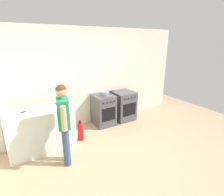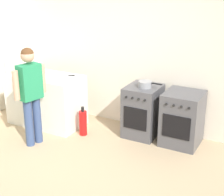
{
  "view_description": "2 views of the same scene",
  "coord_description": "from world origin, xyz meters",
  "px_view_note": "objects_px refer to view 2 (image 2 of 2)",
  "views": [
    {
      "loc": [
        -1.75,
        -2.42,
        2.24
      ],
      "look_at": [
        0.14,
        0.76,
        1.03
      ],
      "focal_mm": 28.0,
      "sensor_mm": 36.0,
      "label": 1
    },
    {
      "loc": [
        2.38,
        -3.29,
        2.55
      ],
      "look_at": [
        0.27,
        0.64,
        0.94
      ],
      "focal_mm": 55.0,
      "sensor_mm": 36.0,
      "label": 2
    }
  ],
  "objects_px": {
    "knife_bread": "(66,75)",
    "person": "(30,89)",
    "fire_extinguisher": "(83,123)",
    "knife_chef": "(38,73)",
    "oven_left": "(143,111)",
    "larder_cabinet": "(21,58)",
    "pot": "(145,84)",
    "oven_right": "(182,119)"
  },
  "relations": [
    {
      "from": "pot",
      "to": "fire_extinguisher",
      "type": "height_order",
      "value": "pot"
    },
    {
      "from": "oven_right",
      "to": "larder_cabinet",
      "type": "distance_m",
      "value": 3.37
    },
    {
      "from": "pot",
      "to": "fire_extinguisher",
      "type": "xyz_separation_m",
      "value": [
        -0.91,
        -0.44,
        -0.69
      ]
    },
    {
      "from": "knife_chef",
      "to": "larder_cabinet",
      "type": "xyz_separation_m",
      "value": [
        -0.74,
        0.42,
        0.1
      ]
    },
    {
      "from": "larder_cabinet",
      "to": "knife_chef",
      "type": "bearing_deg",
      "value": -29.42
    },
    {
      "from": "oven_right",
      "to": "knife_chef",
      "type": "xyz_separation_m",
      "value": [
        -2.58,
        -0.32,
        0.48
      ]
    },
    {
      "from": "oven_left",
      "to": "knife_bread",
      "type": "height_order",
      "value": "knife_bread"
    },
    {
      "from": "person",
      "to": "oven_right",
      "type": "bearing_deg",
      "value": 28.33
    },
    {
      "from": "knife_chef",
      "to": "larder_cabinet",
      "type": "relative_size",
      "value": 0.14
    },
    {
      "from": "oven_right",
      "to": "fire_extinguisher",
      "type": "height_order",
      "value": "oven_right"
    },
    {
      "from": "oven_left",
      "to": "knife_chef",
      "type": "bearing_deg",
      "value": -170.58
    },
    {
      "from": "knife_chef",
      "to": "pot",
      "type": "bearing_deg",
      "value": 8.19
    },
    {
      "from": "oven_right",
      "to": "knife_chef",
      "type": "relative_size",
      "value": 3.0
    },
    {
      "from": "knife_bread",
      "to": "person",
      "type": "distance_m",
      "value": 0.9
    },
    {
      "from": "knife_bread",
      "to": "person",
      "type": "xyz_separation_m",
      "value": [
        -0.01,
        -0.9,
        0.01
      ]
    },
    {
      "from": "person",
      "to": "fire_extinguisher",
      "type": "bearing_deg",
      "value": 50.81
    },
    {
      "from": "pot",
      "to": "person",
      "type": "distance_m",
      "value": 1.79
    },
    {
      "from": "oven_left",
      "to": "knife_chef",
      "type": "xyz_separation_m",
      "value": [
        -1.91,
        -0.32,
        0.48
      ]
    },
    {
      "from": "oven_left",
      "to": "knife_chef",
      "type": "height_order",
      "value": "knife_chef"
    },
    {
      "from": "oven_right",
      "to": "person",
      "type": "bearing_deg",
      "value": -151.67
    },
    {
      "from": "person",
      "to": "knife_bread",
      "type": "bearing_deg",
      "value": 89.24
    },
    {
      "from": "oven_left",
      "to": "larder_cabinet",
      "type": "xyz_separation_m",
      "value": [
        -2.65,
        0.1,
        0.57
      ]
    },
    {
      "from": "pot",
      "to": "knife_chef",
      "type": "relative_size",
      "value": 1.39
    },
    {
      "from": "oven_left",
      "to": "knife_chef",
      "type": "relative_size",
      "value": 3.0
    },
    {
      "from": "oven_right",
      "to": "larder_cabinet",
      "type": "height_order",
      "value": "larder_cabinet"
    },
    {
      "from": "knife_chef",
      "to": "knife_bread",
      "type": "height_order",
      "value": "same"
    },
    {
      "from": "oven_left",
      "to": "larder_cabinet",
      "type": "relative_size",
      "value": 0.42
    },
    {
      "from": "knife_bread",
      "to": "larder_cabinet",
      "type": "distance_m",
      "value": 1.32
    },
    {
      "from": "knife_chef",
      "to": "knife_bread",
      "type": "distance_m",
      "value": 0.54
    },
    {
      "from": "fire_extinguisher",
      "to": "person",
      "type": "bearing_deg",
      "value": -129.19
    },
    {
      "from": "knife_chef",
      "to": "oven_right",
      "type": "bearing_deg",
      "value": 6.99
    },
    {
      "from": "person",
      "to": "fire_extinguisher",
      "type": "xyz_separation_m",
      "value": [
        0.52,
        0.63,
        -0.69
      ]
    },
    {
      "from": "fire_extinguisher",
      "to": "pot",
      "type": "bearing_deg",
      "value": 25.85
    },
    {
      "from": "knife_bread",
      "to": "fire_extinguisher",
      "type": "relative_size",
      "value": 0.66
    },
    {
      "from": "person",
      "to": "larder_cabinet",
      "type": "xyz_separation_m",
      "value": [
        -1.26,
        1.21,
        0.09
      ]
    },
    {
      "from": "oven_left",
      "to": "knife_chef",
      "type": "distance_m",
      "value": 1.99
    },
    {
      "from": "knife_bread",
      "to": "larder_cabinet",
      "type": "relative_size",
      "value": 0.16
    },
    {
      "from": "pot",
      "to": "oven_right",
      "type": "bearing_deg",
      "value": 3.22
    },
    {
      "from": "oven_right",
      "to": "person",
      "type": "xyz_separation_m",
      "value": [
        -2.06,
        -1.11,
        0.49
      ]
    },
    {
      "from": "person",
      "to": "larder_cabinet",
      "type": "height_order",
      "value": "larder_cabinet"
    },
    {
      "from": "pot",
      "to": "fire_extinguisher",
      "type": "distance_m",
      "value": 1.22
    },
    {
      "from": "person",
      "to": "larder_cabinet",
      "type": "relative_size",
      "value": 0.77
    }
  ]
}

